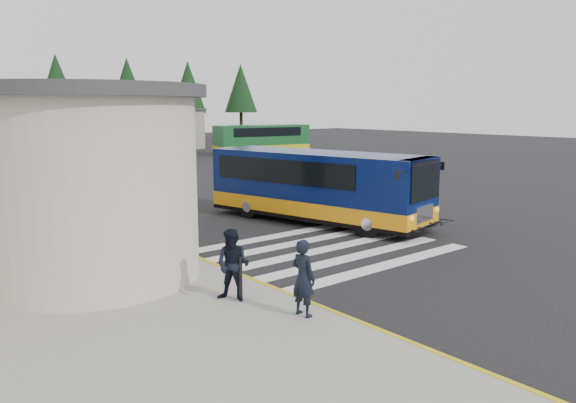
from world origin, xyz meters
TOP-DOWN VIEW (x-y plane):
  - ground at (0.00, 0.00)m, footprint 140.00×140.00m
  - curb_strip at (-4.05, 4.00)m, footprint 0.12×34.00m
  - crosswalk at (-0.50, -0.80)m, footprint 8.00×5.35m
  - depot_building at (6.00, 42.00)m, footprint 26.40×8.40m
  - tree_line at (6.29, 50.00)m, footprint 58.40×4.40m
  - transit_bus at (2.52, 2.52)m, footprint 4.78×9.86m
  - pedestrian_a at (-4.69, -4.89)m, footprint 0.45×0.63m
  - pedestrian_b at (-5.28, -3.19)m, footprint 0.94×1.00m
  - bollard at (-5.14, -3.27)m, footprint 0.08×0.08m
  - far_bus_a at (8.67, 32.54)m, footprint 8.38×5.75m
  - far_bus_b at (19.77, 29.06)m, footprint 9.30×3.92m

SIDE VIEW (x-z plane):
  - ground at x=0.00m, z-range 0.00..0.00m
  - crosswalk at x=-0.50m, z-range 0.00..0.01m
  - curb_strip at x=-4.05m, z-range 0.00..0.16m
  - bollard at x=-5.14m, z-range 0.15..1.13m
  - pedestrian_a at x=-4.69m, z-range 0.15..1.77m
  - pedestrian_b at x=-5.28m, z-range 0.15..1.77m
  - transit_bus at x=2.52m, z-range -0.06..2.64m
  - far_bus_a at x=8.67m, z-range 0.32..2.44m
  - far_bus_b at x=19.77m, z-range 0.35..2.67m
  - depot_building at x=6.00m, z-range 0.01..4.21m
  - tree_line at x=6.29m, z-range 1.77..11.77m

